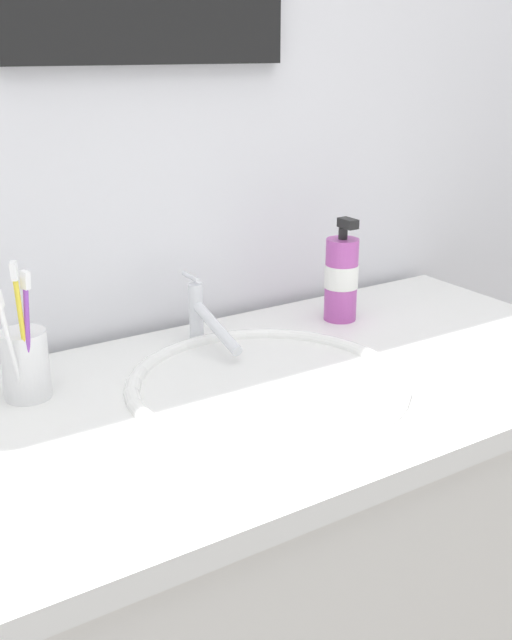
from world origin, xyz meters
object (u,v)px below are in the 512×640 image
object	(u,v)px
toothbrush_cup	(25,365)
toothbrush_yellow	(22,324)
toothbrush_purple	(27,329)
faucet	(204,317)
soap_dispenser	(341,278)
toothbrush_white	(9,341)

from	to	relation	value
toothbrush_cup	toothbrush_yellow	size ratio (longest dim) A/B	0.48
toothbrush_purple	faucet	bearing A→B (deg)	13.55
toothbrush_purple	soap_dispenser	bearing A→B (deg)	4.94
toothbrush_cup	soap_dispenser	distance (m)	0.57
toothbrush_yellow	toothbrush_white	bearing A→B (deg)	-164.67
faucet	toothbrush_white	distance (m)	0.34
toothbrush_purple	toothbrush_yellow	distance (m)	0.01
toothbrush_yellow	soap_dispenser	xyz separation A→B (m)	(0.57, 0.05, -0.04)
faucet	soap_dispenser	xyz separation A→B (m)	(0.26, -0.02, 0.03)
toothbrush_purple	toothbrush_yellow	xyz separation A→B (m)	(-0.01, 0.00, 0.01)
toothbrush_yellow	toothbrush_purple	bearing A→B (deg)	-5.21
faucet	toothbrush_white	bearing A→B (deg)	-166.69
toothbrush_yellow	soap_dispenser	world-z (taller)	toothbrush_yellow
toothbrush_yellow	soap_dispenser	size ratio (longest dim) A/B	1.09
faucet	toothbrush_yellow	size ratio (longest dim) A/B	0.86
faucet	toothbrush_purple	world-z (taller)	toothbrush_purple
toothbrush_white	toothbrush_purple	xyz separation A→B (m)	(0.03, 0.00, 0.01)
toothbrush_white	toothbrush_yellow	xyz separation A→B (m)	(0.02, 0.01, 0.02)
faucet	soap_dispenser	bearing A→B (deg)	-5.28
toothbrush_cup	soap_dispenser	xyz separation A→B (m)	(0.57, 0.02, 0.03)
toothbrush_cup	soap_dispenser	bearing A→B (deg)	1.75
faucet	toothbrush_purple	xyz separation A→B (m)	(-0.30, -0.07, 0.06)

